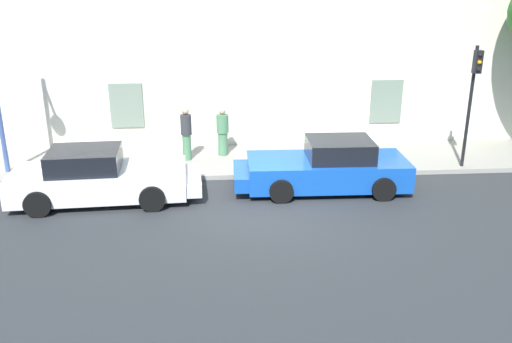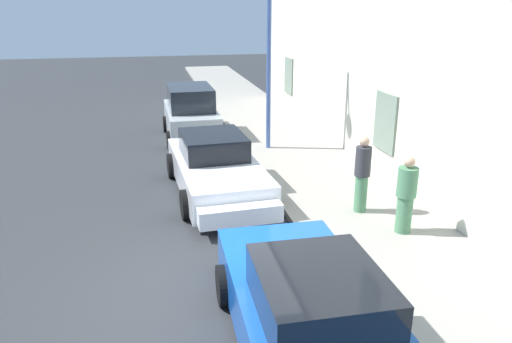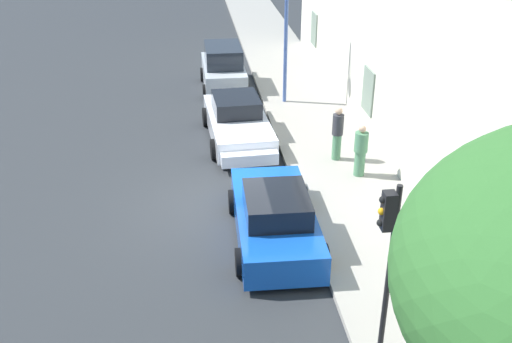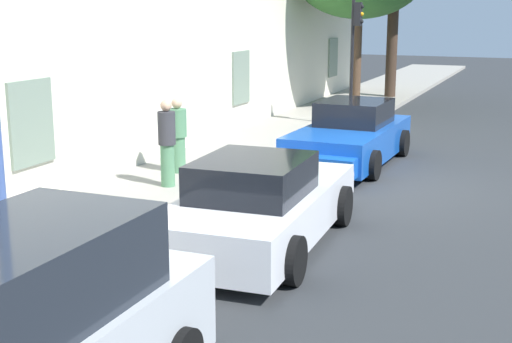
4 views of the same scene
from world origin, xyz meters
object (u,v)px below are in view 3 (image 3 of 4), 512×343
at_px(traffic_light, 388,249).
at_px(street_lamp, 274,9).
at_px(pedestrian_admiring, 361,150).
at_px(sportscar_red_lead, 238,124).
at_px(sportscar_yellow_flank, 274,214).
at_px(hatchback_parked, 223,70).
at_px(pedestrian_strolling, 337,133).

distance_m(traffic_light, street_lamp, 13.93).
relative_size(street_lamp, pedestrian_admiring, 3.22).
bearing_deg(pedestrian_admiring, street_lamp, -165.96).
height_order(sportscar_red_lead, pedestrian_admiring, pedestrian_admiring).
bearing_deg(sportscar_red_lead, sportscar_yellow_flank, 3.35).
bearing_deg(street_lamp, traffic_light, -0.55).
relative_size(sportscar_red_lead, traffic_light, 1.37).
xyz_separation_m(sportscar_red_lead, sportscar_yellow_flank, (5.92, 0.35, -0.00)).
bearing_deg(pedestrian_admiring, sportscar_yellow_flank, -47.13).
bearing_deg(hatchback_parked, sportscar_red_lead, 1.33).
distance_m(traffic_light, pedestrian_admiring, 7.78).
distance_m(hatchback_parked, street_lamp, 4.04).
distance_m(sportscar_red_lead, pedestrian_admiring, 4.59).
height_order(hatchback_parked, pedestrian_admiring, hatchback_parked).
height_order(pedestrian_admiring, pedestrian_strolling, pedestrian_strolling).
bearing_deg(sportscar_yellow_flank, traffic_light, 14.18).
xyz_separation_m(pedestrian_admiring, pedestrian_strolling, (-1.15, -0.41, 0.08)).
bearing_deg(sportscar_red_lead, pedestrian_strolling, 54.64).
distance_m(street_lamp, pedestrian_strolling, 6.12).
bearing_deg(traffic_light, pedestrian_admiring, 166.58).
relative_size(street_lamp, pedestrian_strolling, 3.00).
height_order(hatchback_parked, traffic_light, traffic_light).
height_order(sportscar_yellow_flank, traffic_light, traffic_light).
bearing_deg(hatchback_parked, street_lamp, 38.99).
xyz_separation_m(sportscar_yellow_flank, pedestrian_admiring, (-2.73, 2.94, 0.32)).
distance_m(sportscar_red_lead, street_lamp, 4.83).
height_order(traffic_light, pedestrian_strolling, traffic_light).
xyz_separation_m(sportscar_yellow_flank, hatchback_parked, (-11.44, -0.47, 0.21)).
xyz_separation_m(sportscar_red_lead, pedestrian_strolling, (2.04, 2.87, 0.40)).
xyz_separation_m(traffic_light, street_lamp, (-13.89, 0.13, 1.06)).
height_order(sportscar_red_lead, pedestrian_strolling, pedestrian_strolling).
xyz_separation_m(street_lamp, pedestrian_admiring, (6.51, 1.63, -2.78)).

